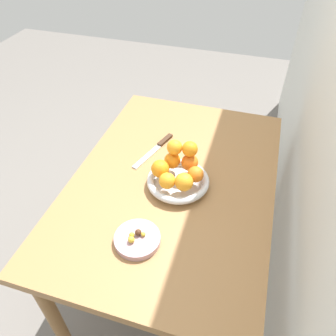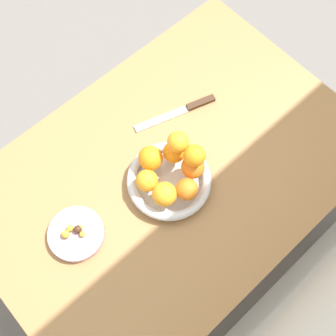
{
  "view_description": "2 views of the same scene",
  "coord_description": "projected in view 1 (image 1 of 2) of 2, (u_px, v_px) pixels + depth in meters",
  "views": [
    {
      "loc": [
        0.87,
        0.24,
        1.62
      ],
      "look_at": [
        0.06,
        -0.01,
        0.85
      ],
      "focal_mm": 35.0,
      "sensor_mm": 36.0,
      "label": 1
    },
    {
      "loc": [
        0.31,
        0.33,
        1.84
      ],
      "look_at": [
        0.03,
        0.02,
        0.84
      ],
      "focal_mm": 45.0,
      "sensor_mm": 36.0,
      "label": 2
    }
  ],
  "objects": [
    {
      "name": "dining_table",
      "position": [
        173.0,
        194.0,
        1.32
      ],
      "size": [
        1.1,
        0.76,
        0.74
      ],
      "color": "#9E7042",
      "rests_on": "ground_plane"
    },
    {
      "name": "orange_4",
      "position": [
        167.0,
        181.0,
        1.15
      ],
      "size": [
        0.06,
        0.06,
        0.06
      ],
      "primitive_type": "sphere",
      "color": "orange",
      "rests_on": "fruit_bowl"
    },
    {
      "name": "ground_plane",
      "position": [
        172.0,
        277.0,
        1.76
      ],
      "size": [
        6.0,
        6.0,
        0.0
      ],
      "primitive_type": "plane",
      "color": "slate"
    },
    {
      "name": "orange_3",
      "position": [
        160.0,
        169.0,
        1.19
      ],
      "size": [
        0.07,
        0.07,
        0.07
      ],
      "primitive_type": "sphere",
      "color": "orange",
      "rests_on": "fruit_bowl"
    },
    {
      "name": "candy_ball_2",
      "position": [
        139.0,
        232.0,
        1.04
      ],
      "size": [
        0.02,
        0.02,
        0.02
      ],
      "primitive_type": "sphere",
      "color": "gold",
      "rests_on": "candy_dish"
    },
    {
      "name": "orange_5",
      "position": [
        184.0,
        182.0,
        1.14
      ],
      "size": [
        0.07,
        0.07,
        0.07
      ],
      "primitive_type": "sphere",
      "color": "orange",
      "rests_on": "fruit_bowl"
    },
    {
      "name": "candy_ball_0",
      "position": [
        131.0,
        240.0,
        1.01
      ],
      "size": [
        0.02,
        0.02,
        0.02
      ],
      "primitive_type": "sphere",
      "color": "gold",
      "rests_on": "candy_dish"
    },
    {
      "name": "orange_7",
      "position": [
        190.0,
        149.0,
        1.18
      ],
      "size": [
        0.06,
        0.06,
        0.06
      ],
      "primitive_type": "sphere",
      "color": "orange",
      "rests_on": "orange_1"
    },
    {
      "name": "candy_ball_3",
      "position": [
        143.0,
        234.0,
        1.03
      ],
      "size": [
        0.01,
        0.01,
        0.01
      ],
      "primitive_type": "sphere",
      "color": "gold",
      "rests_on": "candy_dish"
    },
    {
      "name": "orange_1",
      "position": [
        190.0,
        162.0,
        1.22
      ],
      "size": [
        0.06,
        0.06,
        0.06
      ],
      "primitive_type": "sphere",
      "color": "orange",
      "rests_on": "fruit_bowl"
    },
    {
      "name": "orange_6",
      "position": [
        175.0,
        147.0,
        1.2
      ],
      "size": [
        0.06,
        0.06,
        0.06
      ],
      "primitive_type": "sphere",
      "color": "orange",
      "rests_on": "orange_2"
    },
    {
      "name": "candy_dish",
      "position": [
        137.0,
        239.0,
        1.04
      ],
      "size": [
        0.15,
        0.15,
        0.02
      ],
      "primitive_type": "cylinder",
      "color": "#B28C99",
      "rests_on": "dining_table"
    },
    {
      "name": "candy_ball_1",
      "position": [
        132.0,
        235.0,
        1.03
      ],
      "size": [
        0.02,
        0.02,
        0.02
      ],
      "primitive_type": "sphere",
      "color": "gold",
      "rests_on": "candy_dish"
    },
    {
      "name": "orange_2",
      "position": [
        172.0,
        160.0,
        1.23
      ],
      "size": [
        0.06,
        0.06,
        0.06
      ],
      "primitive_type": "sphere",
      "color": "orange",
      "rests_on": "fruit_bowl"
    },
    {
      "name": "knife",
      "position": [
        157.0,
        148.0,
        1.39
      ],
      "size": [
        0.25,
        0.1,
        0.01
      ],
      "color": "#3F2819",
      "rests_on": "dining_table"
    },
    {
      "name": "fruit_bowl",
      "position": [
        178.0,
        181.0,
        1.22
      ],
      "size": [
        0.23,
        0.23,
        0.04
      ],
      "color": "silver",
      "rests_on": "dining_table"
    },
    {
      "name": "orange_0",
      "position": [
        195.0,
        174.0,
        1.18
      ],
      "size": [
        0.06,
        0.06,
        0.06
      ],
      "primitive_type": "sphere",
      "color": "orange",
      "rests_on": "fruit_bowl"
    },
    {
      "name": "candy_ball_4",
      "position": [
        138.0,
        233.0,
        1.03
      ],
      "size": [
        0.02,
        0.02,
        0.02
      ],
      "primitive_type": "sphere",
      "color": "#472819",
      "rests_on": "candy_dish"
    }
  ]
}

